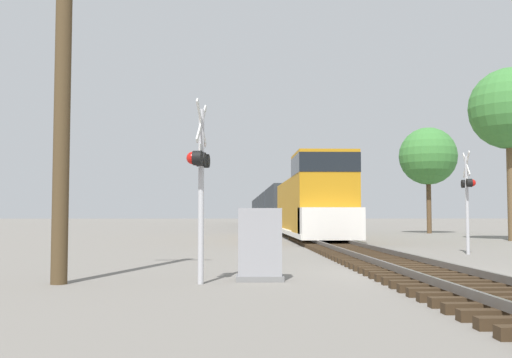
# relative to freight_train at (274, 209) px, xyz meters

# --- Properties ---
(ground_plane) EXTENTS (400.00, 400.00, 0.00)m
(ground_plane) POSITION_rel_freight_train_xyz_m (0.00, -53.40, -2.02)
(ground_plane) COLOR slate
(rail_track_bed) EXTENTS (2.60, 160.00, 0.31)m
(rail_track_bed) POSITION_rel_freight_train_xyz_m (0.00, -53.40, -1.88)
(rail_track_bed) COLOR #382819
(rail_track_bed) RESTS_ON ground
(freight_train) EXTENTS (2.87, 83.93, 4.46)m
(freight_train) POSITION_rel_freight_train_xyz_m (0.00, 0.00, 0.00)
(freight_train) COLOR #B77A14
(freight_train) RESTS_ON ground
(crossing_signal_near) EXTENTS (0.45, 1.01, 3.83)m
(crossing_signal_near) POSITION_rel_freight_train_xyz_m (-5.07, -55.23, 0.38)
(crossing_signal_near) COLOR #B7B7BC
(crossing_signal_near) RESTS_ON ground
(crossing_signal_far) EXTENTS (0.42, 1.01, 3.74)m
(crossing_signal_far) POSITION_rel_freight_train_xyz_m (4.14, -46.29, 0.29)
(crossing_signal_far) COLOR #B7B7BC
(crossing_signal_far) RESTS_ON ground
(relay_cabinet) EXTENTS (1.04, 0.67, 1.58)m
(relay_cabinet) POSITION_rel_freight_train_xyz_m (-3.79, -54.66, -1.24)
(relay_cabinet) COLOR slate
(relay_cabinet) RESTS_ON ground
(utility_pole) EXTENTS (1.80, 0.34, 9.66)m
(utility_pole) POSITION_rel_freight_train_xyz_m (-7.98, -55.15, 2.90)
(utility_pole) COLOR #4C3A23
(utility_pole) RESTS_ON ground
(tree_far_right) EXTENTS (4.53, 4.53, 9.60)m
(tree_far_right) POSITION_rel_freight_train_xyz_m (10.94, -35.35, 5.23)
(tree_far_right) COLOR brown
(tree_far_right) RESTS_ON ground
(tree_mid_background) EXTENTS (4.43, 4.43, 8.17)m
(tree_mid_background) POSITION_rel_freight_train_xyz_m (10.54, -22.27, 3.91)
(tree_mid_background) COLOR brown
(tree_mid_background) RESTS_ON ground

